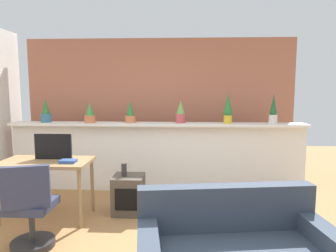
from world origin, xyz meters
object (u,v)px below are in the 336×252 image
(potted_plant_3, at_px, (181,112))
(office_chair, at_px, (30,213))
(potted_plant_2, at_px, (130,113))
(book_on_desk, at_px, (68,161))
(potted_plant_1, at_px, (90,114))
(potted_plant_0, at_px, (46,112))
(tv_monitor, at_px, (53,147))
(potted_plant_4, at_px, (228,109))
(desk, at_px, (46,167))
(potted_plant_5, at_px, (273,111))
(vase_on_shelf, at_px, (124,170))
(side_cube_shelf, at_px, (129,194))

(potted_plant_3, relative_size, office_chair, 0.39)
(potted_plant_2, distance_m, book_on_desk, 1.46)
(potted_plant_1, bearing_deg, office_chair, -91.88)
(potted_plant_1, xyz_separation_m, potted_plant_2, (0.64, 0.03, 0.01))
(potted_plant_0, bearing_deg, tv_monitor, -62.41)
(potted_plant_1, height_order, office_chair, potted_plant_1)
(potted_plant_1, bearing_deg, potted_plant_0, 177.94)
(potted_plant_4, height_order, office_chair, potted_plant_4)
(desk, height_order, office_chair, office_chair)
(potted_plant_1, bearing_deg, potted_plant_3, 1.65)
(potted_plant_2, height_order, potted_plant_5, potted_plant_5)
(tv_monitor, distance_m, vase_on_shelf, 0.94)
(desk, height_order, vase_on_shelf, desk)
(potted_plant_4, distance_m, potted_plant_5, 0.69)
(tv_monitor, bearing_deg, side_cube_shelf, 8.86)
(tv_monitor, bearing_deg, potted_plant_1, 81.27)
(potted_plant_3, bearing_deg, potted_plant_1, -178.35)
(potted_plant_0, bearing_deg, office_chair, -71.03)
(potted_plant_1, distance_m, tv_monitor, 1.11)
(potted_plant_2, height_order, potted_plant_4, potted_plant_4)
(book_on_desk, bearing_deg, potted_plant_4, 30.14)
(desk, bearing_deg, potted_plant_3, 35.07)
(potted_plant_4, relative_size, vase_on_shelf, 2.73)
(potted_plant_0, xyz_separation_m, tv_monitor, (0.56, -1.07, -0.35))
(potted_plant_4, distance_m, tv_monitor, 2.58)
(potted_plant_1, relative_size, vase_on_shelf, 1.89)
(potted_plant_1, distance_m, potted_plant_3, 1.44)
(potted_plant_4, bearing_deg, tv_monitor, -156.17)
(desk, bearing_deg, potted_plant_5, 19.95)
(vase_on_shelf, bearing_deg, potted_plant_2, 94.21)
(side_cube_shelf, bearing_deg, potted_plant_3, 54.50)
(office_chair, bearing_deg, vase_on_shelf, 51.93)
(potted_plant_4, bearing_deg, office_chair, -139.95)
(potted_plant_4, relative_size, desk, 0.42)
(potted_plant_5, bearing_deg, desk, -160.05)
(potted_plant_0, height_order, desk, potted_plant_0)
(tv_monitor, height_order, office_chair, tv_monitor)
(potted_plant_5, distance_m, office_chair, 3.60)
(potted_plant_5, distance_m, tv_monitor, 3.22)
(potted_plant_3, distance_m, vase_on_shelf, 1.38)
(desk, xyz_separation_m, vase_on_shelf, (0.94, 0.22, -0.08))
(potted_plant_5, bearing_deg, potted_plant_1, 179.87)
(potted_plant_5, xyz_separation_m, vase_on_shelf, (-2.15, -0.90, -0.71))
(potted_plant_1, distance_m, book_on_desk, 1.32)
(potted_plant_2, relative_size, potted_plant_4, 0.75)
(side_cube_shelf, bearing_deg, tv_monitor, -171.14)
(potted_plant_0, relative_size, potted_plant_4, 0.81)
(book_on_desk, bearing_deg, tv_monitor, 144.80)
(desk, relative_size, book_on_desk, 5.80)
(vase_on_shelf, relative_size, book_on_desk, 0.90)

